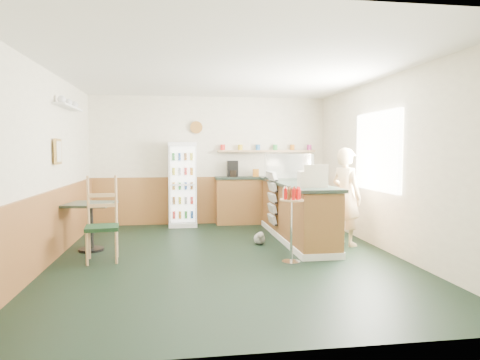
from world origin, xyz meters
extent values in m
plane|color=black|center=(0.00, 0.00, 0.00)|extent=(6.00, 6.00, 0.00)
cube|color=#F0E9CD|center=(0.00, 3.01, 1.35)|extent=(5.00, 0.02, 2.70)
cube|color=#F0E9CD|center=(-2.51, 0.00, 1.35)|extent=(0.02, 6.00, 2.70)
cube|color=#F0E9CD|center=(2.51, 0.00, 1.35)|extent=(0.02, 6.00, 2.70)
cube|color=silver|center=(0.00, 0.00, 2.71)|extent=(5.00, 6.00, 0.02)
cube|color=olive|center=(0.00, 2.97, 0.50)|extent=(4.98, 0.05, 1.00)
cube|color=olive|center=(-2.47, 0.00, 0.50)|extent=(0.05, 5.98, 1.00)
cube|color=white|center=(2.46, 0.30, 1.55)|extent=(0.06, 1.45, 1.25)
cube|color=tan|center=(-2.45, 0.50, 1.55)|extent=(0.03, 0.32, 0.38)
cube|color=white|center=(-2.40, 1.00, 2.25)|extent=(0.18, 1.20, 0.03)
cylinder|color=#935F24|center=(-0.30, 2.94, 2.05)|extent=(0.26, 0.04, 0.26)
cube|color=olive|center=(1.35, 1.07, 0.47)|extent=(0.60, 2.95, 0.95)
cube|color=white|center=(1.35, 1.07, 0.05)|extent=(0.64, 2.97, 0.10)
cube|color=#27352B|center=(1.35, 1.08, 0.98)|extent=(0.68, 3.01, 0.05)
cube|color=olive|center=(1.20, 2.80, 0.47)|extent=(2.20, 0.38, 0.95)
cube|color=#27352B|center=(1.20, 2.80, 0.98)|extent=(2.24, 0.42, 0.05)
cube|color=tan|center=(1.20, 2.88, 1.55)|extent=(2.10, 0.22, 0.04)
cube|color=black|center=(0.45, 2.80, 1.18)|extent=(0.22, 0.18, 0.34)
cylinder|color=#B2664C|center=(0.25, 2.88, 1.63)|extent=(0.10, 0.10, 0.12)
cylinder|color=#B2664C|center=(0.63, 2.88, 1.63)|extent=(0.10, 0.10, 0.12)
cylinder|color=#B2664C|center=(1.01, 2.88, 1.63)|extent=(0.10, 0.10, 0.12)
cylinder|color=#B2664C|center=(1.39, 2.88, 1.63)|extent=(0.10, 0.10, 0.12)
cylinder|color=#B2664C|center=(1.77, 2.88, 1.63)|extent=(0.10, 0.10, 0.12)
cylinder|color=#B2664C|center=(2.15, 2.88, 1.63)|extent=(0.10, 0.10, 0.12)
cube|color=white|center=(-0.60, 2.78, 0.87)|extent=(0.57, 0.41, 1.73)
cube|color=white|center=(-0.60, 2.55, 0.88)|extent=(0.48, 0.02, 1.53)
cube|color=silver|center=(-0.60, 2.48, 0.88)|extent=(0.52, 0.02, 1.59)
cube|color=silver|center=(1.35, 1.60, 1.04)|extent=(0.86, 0.45, 0.06)
cube|color=silver|center=(1.35, 1.60, 1.28)|extent=(0.84, 0.43, 0.43)
cube|color=beige|center=(1.35, 0.18, 1.13)|extent=(0.47, 0.48, 0.24)
imported|color=tan|center=(2.05, 0.54, 0.80)|extent=(0.57, 0.65, 1.61)
cylinder|color=silver|center=(0.86, -0.43, 0.01)|extent=(0.26, 0.26, 0.02)
cylinder|color=silver|center=(0.86, -0.43, 0.44)|extent=(0.04, 0.04, 0.87)
cylinder|color=tan|center=(0.86, -0.43, 0.88)|extent=(0.33, 0.33, 0.02)
cylinder|color=red|center=(0.96, -0.46, 0.97)|extent=(0.05, 0.05, 0.15)
cylinder|color=red|center=(0.96, -0.40, 0.97)|extent=(0.05, 0.05, 0.15)
cylinder|color=red|center=(0.92, -0.35, 0.97)|extent=(0.05, 0.05, 0.15)
cylinder|color=red|center=(0.86, -0.33, 0.97)|extent=(0.05, 0.05, 0.15)
cylinder|color=red|center=(0.80, -0.34, 0.97)|extent=(0.05, 0.05, 0.15)
cylinder|color=red|center=(0.77, -0.39, 0.97)|extent=(0.05, 0.05, 0.15)
cylinder|color=red|center=(0.76, -0.46, 0.97)|extent=(0.05, 0.05, 0.15)
cylinder|color=red|center=(0.80, -0.51, 0.97)|extent=(0.05, 0.05, 0.15)
cylinder|color=red|center=(0.86, -0.53, 0.97)|extent=(0.05, 0.05, 0.15)
cylinder|color=red|center=(0.92, -0.51, 0.97)|extent=(0.05, 0.05, 0.15)
cube|color=black|center=(1.01, 1.37, 0.25)|extent=(0.05, 0.48, 0.03)
cube|color=silver|center=(0.99, 1.37, 0.32)|extent=(0.10, 0.44, 0.16)
cube|color=black|center=(1.01, 1.37, 0.45)|extent=(0.05, 0.48, 0.03)
cube|color=silver|center=(0.99, 1.37, 0.52)|extent=(0.10, 0.44, 0.16)
cube|color=black|center=(1.01, 1.37, 0.64)|extent=(0.05, 0.48, 0.03)
cube|color=silver|center=(0.99, 1.37, 0.71)|extent=(0.10, 0.44, 0.16)
cube|color=black|center=(1.01, 1.37, 0.84)|extent=(0.05, 0.48, 0.03)
cube|color=silver|center=(0.99, 1.37, 0.91)|extent=(0.10, 0.44, 0.16)
cube|color=black|center=(1.01, 1.37, 1.04)|extent=(0.05, 0.48, 0.03)
cube|color=silver|center=(0.99, 1.37, 1.11)|extent=(0.10, 0.44, 0.16)
cylinder|color=black|center=(-2.05, 0.71, 0.02)|extent=(0.39, 0.39, 0.04)
cylinder|color=black|center=(-2.05, 0.71, 0.37)|extent=(0.08, 0.08, 0.68)
cube|color=#27352B|center=(-2.05, 0.71, 0.73)|extent=(0.78, 0.78, 0.04)
cube|color=#16311A|center=(-1.76, 0.03, 0.48)|extent=(0.50, 0.50, 0.05)
cylinder|color=tan|center=(-1.95, -0.17, 0.23)|extent=(0.04, 0.04, 0.47)
cylinder|color=tan|center=(-1.57, -0.17, 0.23)|extent=(0.04, 0.04, 0.47)
cylinder|color=tan|center=(-1.95, 0.22, 0.23)|extent=(0.04, 0.04, 0.47)
cylinder|color=tan|center=(-1.57, 0.22, 0.23)|extent=(0.04, 0.04, 0.47)
cube|color=tan|center=(-1.76, 0.23, 0.84)|extent=(0.41, 0.09, 0.73)
sphere|color=#989893|center=(0.64, 0.77, 0.10)|extent=(0.19, 0.19, 0.19)
sphere|color=#989893|center=(0.64, 0.68, 0.17)|extent=(0.11, 0.11, 0.11)
camera|label=1|loc=(-0.70, -6.15, 1.57)|focal=32.00mm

